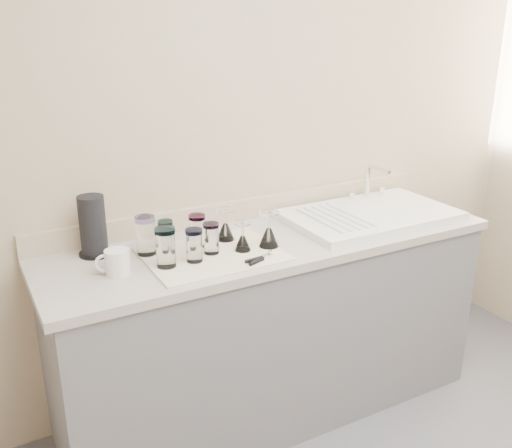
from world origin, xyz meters
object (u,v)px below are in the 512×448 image
tumbler_teal (146,235)px  paper_towel_roll (93,227)px  tumbler_lavender (211,238)px  white_mug (117,262)px  goblet_back_left (225,229)px  tumbler_magenta (166,247)px  sink_unit (370,214)px  tumbler_blue (194,245)px  tumbler_purple (197,231)px  tumbler_cyan (166,235)px  goblet_front_left (243,241)px  goblet_front_right (269,235)px  can_opener (260,259)px

tumbler_teal → paper_towel_roll: paper_towel_roll is taller
tumbler_lavender → white_mug: bearing=179.9°
tumbler_lavender → paper_towel_roll: size_ratio=0.52×
paper_towel_roll → white_mug: bearing=-83.5°
goblet_back_left → white_mug: goblet_back_left is taller
tumbler_magenta → tumbler_lavender: bearing=10.0°
white_mug → sink_unit: bearing=2.3°
tumbler_lavender → tumbler_blue: bearing=-155.1°
tumbler_purple → tumbler_cyan: bearing=164.4°
tumbler_teal → goblet_back_left: 0.36m
tumbler_teal → tumbler_blue: tumbler_teal is taller
sink_unit → white_mug: bearing=-177.7°
tumbler_blue → white_mug: size_ratio=0.95×
sink_unit → tumbler_magenta: size_ratio=5.17×
tumbler_cyan → tumbler_blue: tumbler_blue is taller
white_mug → paper_towel_roll: 0.25m
goblet_front_left → goblet_front_right: bearing=-6.4°
goblet_back_left → tumbler_purple: bearing=-173.9°
tumbler_blue → tumbler_magenta: bearing=176.7°
tumbler_teal → tumbler_lavender: size_ratio=1.24×
goblet_front_left → white_mug: (-0.52, 0.04, -0.00)m
tumbler_magenta → can_opener: 0.38m
tumbler_cyan → goblet_front_left: tumbler_cyan is taller
tumbler_blue → white_mug: bearing=171.7°
sink_unit → goblet_back_left: bearing=175.5°
tumbler_magenta → tumbler_cyan: bearing=69.8°
sink_unit → goblet_front_left: sink_unit is taller
goblet_front_left → tumbler_blue: bearing=-177.7°
tumbler_cyan → tumbler_lavender: 0.20m
tumbler_teal → goblet_front_right: tumbler_teal is taller
can_opener → tumbler_teal: bearing=142.6°
goblet_back_left → goblet_front_right: 0.20m
goblet_front_right → paper_towel_roll: (-0.67, 0.28, 0.06)m
tumbler_blue → white_mug: 0.31m
paper_towel_roll → tumbler_magenta: bearing=-51.9°
tumbler_blue → can_opener: size_ratio=1.06×
tumbler_magenta → tumbler_blue: tumbler_magenta is taller
tumbler_magenta → white_mug: 0.19m
tumbler_lavender → white_mug: (-0.39, 0.00, -0.03)m
tumbler_cyan → goblet_front_left: size_ratio=1.03×
tumbler_magenta → can_opener: size_ratio=1.24×
tumbler_cyan → goblet_back_left: goblet_back_left is taller
tumbler_purple → can_opener: size_ratio=1.10×
sink_unit → tumbler_purple: sink_unit is taller
goblet_back_left → can_opener: 0.28m
paper_towel_roll → tumbler_purple: bearing=-19.1°
goblet_front_left → can_opener: size_ratio=0.96×
tumbler_blue → goblet_front_right: size_ratio=0.89×
tumbler_purple → can_opener: tumbler_purple is taller
tumbler_blue → goblet_back_left: bearing=36.0°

